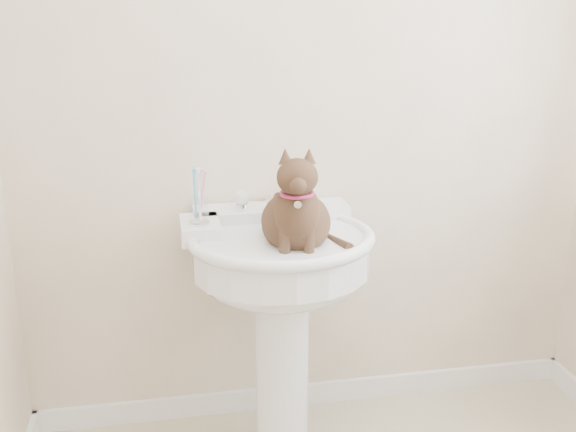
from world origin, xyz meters
TOP-DOWN VIEW (x-y plane):
  - wall_back at (0.00, 1.10)m, footprint 2.20×0.00m
  - baseboard_back at (0.00, 1.09)m, footprint 2.20×0.02m
  - pedestal_sink at (-0.18, 0.81)m, footprint 0.65×0.63m
  - faucet at (-0.18, 0.97)m, footprint 0.28×0.12m
  - soap_bar at (-0.12, 1.06)m, footprint 0.10×0.08m
  - toothbrush_cup at (-0.44, 0.86)m, footprint 0.07×0.07m
  - cat at (-0.14, 0.72)m, footprint 0.25×0.31m

SIDE VIEW (x-z plane):
  - baseboard_back at x=0.00m, z-range 0.00..0.09m
  - pedestal_sink at x=-0.18m, z-range 0.25..1.14m
  - soap_bar at x=-0.12m, z-range 0.89..0.92m
  - faucet at x=-0.18m, z-range 0.86..1.00m
  - toothbrush_cup at x=-0.44m, z-range 0.85..1.03m
  - cat at x=-0.14m, z-range 0.72..1.17m
  - wall_back at x=0.00m, z-range 0.00..2.50m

